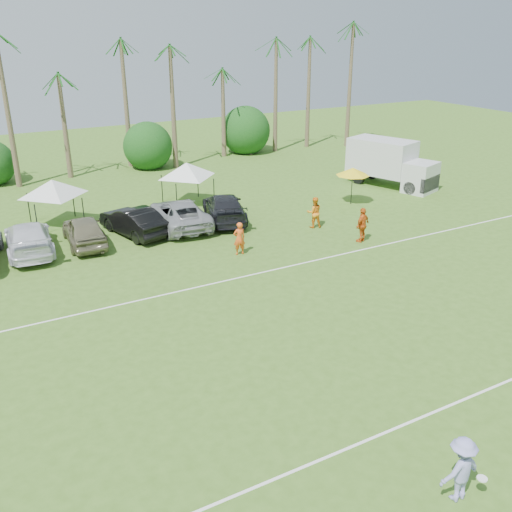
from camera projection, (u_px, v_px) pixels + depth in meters
ground at (409, 489)px, 14.91m from camera, size 120.00×120.00×0.00m
field_lines at (259, 348)px, 21.38m from camera, size 80.00×12.10×0.01m
palm_tree_4 at (7, 80)px, 41.00m from camera, size 2.40×2.40×8.90m
palm_tree_5 at (62, 66)px, 42.47m from camera, size 2.40×2.40×9.90m
palm_tree_6 at (114, 52)px, 43.94m from camera, size 2.40×2.40×10.90m
palm_tree_7 at (162, 40)px, 45.42m from camera, size 2.40×2.40×11.90m
palm_tree_8 at (220, 71)px, 48.65m from camera, size 2.40×2.40×8.90m
palm_tree_9 at (270, 59)px, 50.57m from camera, size 2.40×2.40×9.90m
palm_tree_10 at (317, 47)px, 52.50m from camera, size 2.40×2.40×10.90m
palm_tree_11 at (352, 37)px, 53.98m from camera, size 2.40×2.40×11.90m
bush_tree_2 at (142, 143)px, 48.46m from camera, size 4.00×4.00×4.00m
bush_tree_3 at (246, 133)px, 52.96m from camera, size 4.00×4.00×4.00m
sideline_player_a at (239, 238)px, 29.71m from camera, size 0.69×0.49×1.77m
sideline_player_b at (314, 212)px, 33.66m from camera, size 1.08×0.95×1.86m
sideline_player_c at (362, 225)px, 31.42m from camera, size 1.24×0.84×1.96m
box_truck at (391, 162)px, 41.97m from camera, size 4.44×6.97×3.37m
canopy_tent_left at (52, 180)px, 33.18m from camera, size 4.09×4.09×3.31m
canopy_tent_right at (186, 163)px, 37.25m from camera, size 4.08×4.08×3.30m
market_umbrella at (353, 172)px, 37.53m from camera, size 2.23×2.23×2.48m
frisbee_player at (461, 469)px, 14.29m from camera, size 1.22×0.80×1.84m
parked_car_3 at (29, 238)px, 29.97m from camera, size 2.73×5.77×1.63m
parked_car_4 at (84, 231)px, 31.05m from camera, size 2.23×4.89×1.63m
parked_car_5 at (133, 221)px, 32.53m from camera, size 2.88×5.21×1.63m
parked_car_6 at (180, 214)px, 33.80m from camera, size 3.32×6.11×1.63m
parked_car_7 at (224, 208)px, 34.92m from camera, size 3.92×6.04×1.63m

